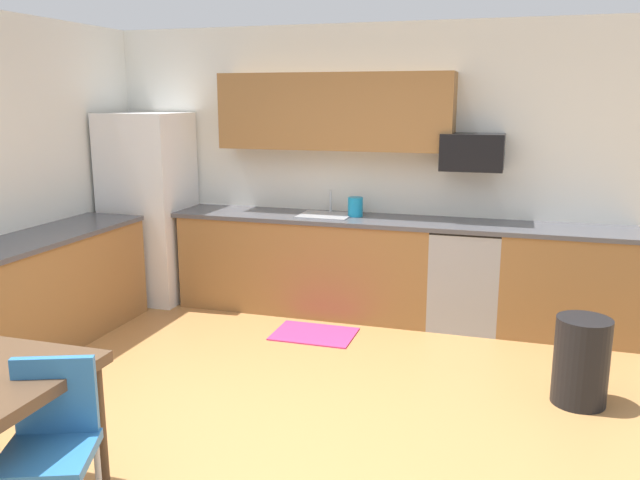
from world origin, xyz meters
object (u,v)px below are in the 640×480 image
microwave (472,152)px  kettle (355,208)px  refrigerator (149,208)px  chair_near_table (51,438)px  trash_bin (581,361)px  oven_range (465,276)px

microwave → kettle: microwave is taller
refrigerator → chair_near_table: size_ratio=2.21×
refrigerator → trash_bin: 4.28m
refrigerator → trash_bin: (4.03, -1.28, -0.64)m
refrigerator → chair_near_table: 3.83m
refrigerator → kettle: bearing=3.5°
refrigerator → kettle: (2.11, 0.13, 0.08)m
kettle → chair_near_table: bearing=-98.5°
refrigerator → kettle: 2.12m
oven_range → kettle: bearing=177.2°
microwave → chair_near_table: bearing=-113.4°
oven_range → microwave: microwave is taller
microwave → trash_bin: microwave is taller
chair_near_table → kettle: 3.67m
chair_near_table → refrigerator: bearing=114.5°
oven_range → trash_bin: oven_range is taller
refrigerator → chair_near_table: bearing=-65.5°
oven_range → kettle: 1.18m
microwave → trash_bin: (0.88, -1.46, -1.26)m
trash_bin → microwave: bearing=121.0°
refrigerator → trash_bin: bearing=-17.6°
oven_range → kettle: kettle is taller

